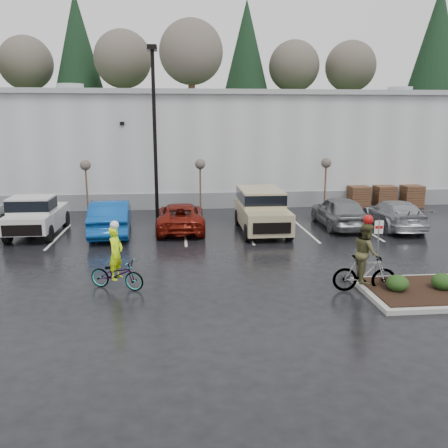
{
  "coord_description": "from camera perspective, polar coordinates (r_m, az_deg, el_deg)",
  "views": [
    {
      "loc": [
        -2.8,
        -14.51,
        5.45
      ],
      "look_at": [
        -0.98,
        4.1,
        1.3
      ],
      "focal_mm": 38.0,
      "sensor_mm": 36.0,
      "label": 1
    }
  ],
  "objects": [
    {
      "name": "car_red",
      "position": [
        23.74,
        -5.24,
        0.89
      ],
      "size": [
        2.34,
        4.98,
        1.38
      ],
      "primitive_type": "imported",
      "rotation": [
        0.0,
        0.0,
        3.13
      ],
      "color": "maroon",
      "rests_on": "ground"
    },
    {
      "name": "sapling_mid",
      "position": [
        27.68,
        -2.89,
        6.85
      ],
      "size": [
        0.6,
        0.6,
        3.2
      ],
      "color": "#492A1D",
      "rests_on": "ground"
    },
    {
      "name": "suv_tan",
      "position": [
        23.32,
        4.6,
        1.55
      ],
      "size": [
        2.2,
        5.1,
        2.06
      ],
      "primitive_type": null,
      "color": "tan",
      "rests_on": "ground"
    },
    {
      "name": "car_blue",
      "position": [
        23.43,
        -13.47,
        0.82
      ],
      "size": [
        2.12,
        5.21,
        1.68
      ],
      "primitive_type": "imported",
      "rotation": [
        0.0,
        0.0,
        3.21
      ],
      "color": "#0D4394",
      "rests_on": "ground"
    },
    {
      "name": "cyclist_hivis",
      "position": [
        15.87,
        -12.8,
        -5.19
      ],
      "size": [
        1.99,
        1.31,
        2.29
      ],
      "rotation": [
        0.0,
        0.0,
        1.19
      ],
      "color": "#3F3F44",
      "rests_on": "ground"
    },
    {
      "name": "car_grey",
      "position": [
        25.04,
        13.67,
        1.47
      ],
      "size": [
        1.91,
        4.74,
        1.61
      ],
      "primitive_type": "imported",
      "rotation": [
        0.0,
        0.0,
        3.14
      ],
      "color": "slate",
      "rests_on": "ground"
    },
    {
      "name": "ground",
      "position": [
        15.75,
        5.05,
        -7.78
      ],
      "size": [
        120.0,
        120.0,
        0.0
      ],
      "primitive_type": "plane",
      "color": "black",
      "rests_on": "ground"
    },
    {
      "name": "warehouse",
      "position": [
        36.65,
        -1.22,
        9.69
      ],
      "size": [
        60.5,
        15.5,
        7.2
      ],
      "color": "#AFB1B4",
      "rests_on": "ground"
    },
    {
      "name": "lamppost",
      "position": [
        26.54,
        -8.4,
        12.89
      ],
      "size": [
        0.5,
        1.0,
        9.22
      ],
      "color": "black",
      "rests_on": "ground"
    },
    {
      "name": "fire_lane_sign",
      "position": [
        16.62,
        18.01,
        -2.2
      ],
      "size": [
        0.3,
        0.05,
        2.2
      ],
      "color": "gray",
      "rests_on": "ground"
    },
    {
      "name": "wooded_ridge",
      "position": [
        59.63,
        -2.95,
        10.14
      ],
      "size": [
        80.0,
        25.0,
        6.0
      ],
      "primitive_type": "cube",
      "color": "#203D19",
      "rests_on": "ground"
    },
    {
      "name": "pallet_stack_c",
      "position": [
        32.48,
        21.62,
        3.18
      ],
      "size": [
        1.2,
        1.2,
        1.35
      ],
      "primitive_type": "cube",
      "color": "#492A1D",
      "rests_on": "ground"
    },
    {
      "name": "shrub_a",
      "position": [
        15.94,
        20.14,
        -6.7
      ],
      "size": [
        0.7,
        0.7,
        0.52
      ],
      "primitive_type": "ellipsoid",
      "color": "#1A3613",
      "rests_on": "curb_island"
    },
    {
      "name": "pallet_stack_a",
      "position": [
        31.04,
        15.86,
        3.19
      ],
      "size": [
        1.2,
        1.2,
        1.35
      ],
      "primitive_type": "cube",
      "color": "#492A1D",
      "rests_on": "ground"
    },
    {
      "name": "pickup_white",
      "position": [
        24.58,
        -21.43,
        1.16
      ],
      "size": [
        2.1,
        5.2,
        1.96
      ],
      "primitive_type": null,
      "color": "beige",
      "rests_on": "ground"
    },
    {
      "name": "pallet_stack_b",
      "position": [
        31.7,
        18.72,
        3.19
      ],
      "size": [
        1.2,
        1.2,
        1.35
      ],
      "primitive_type": "cube",
      "color": "#492A1D",
      "rests_on": "ground"
    },
    {
      "name": "sapling_west",
      "position": [
        28.13,
        -16.32,
        6.46
      ],
      "size": [
        0.6,
        0.6,
        3.2
      ],
      "color": "#492A1D",
      "rests_on": "ground"
    },
    {
      "name": "sapling_east",
      "position": [
        29.01,
        12.18,
        6.85
      ],
      "size": [
        0.6,
        0.6,
        3.2
      ],
      "color": "#492A1D",
      "rests_on": "ground"
    },
    {
      "name": "cyclist_olive",
      "position": [
        15.84,
        16.62,
        -4.69
      ],
      "size": [
        2.0,
        0.99,
        2.53
      ],
      "rotation": [
        0.0,
        0.0,
        1.44
      ],
      "color": "#3F3F44",
      "rests_on": "ground"
    },
    {
      "name": "car_far_silver",
      "position": [
        25.61,
        19.81,
        1.12
      ],
      "size": [
        2.33,
        5.06,
        1.43
      ],
      "primitive_type": "imported",
      "rotation": [
        0.0,
        0.0,
        3.08
      ],
      "color": "#A2A4AA",
      "rests_on": "ground"
    },
    {
      "name": "shrub_b",
      "position": [
        16.64,
        24.83,
        -6.31
      ],
      "size": [
        0.7,
        0.7,
        0.52
      ],
      "primitive_type": "ellipsoid",
      "color": "#1A3613",
      "rests_on": "curb_island"
    }
  ]
}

